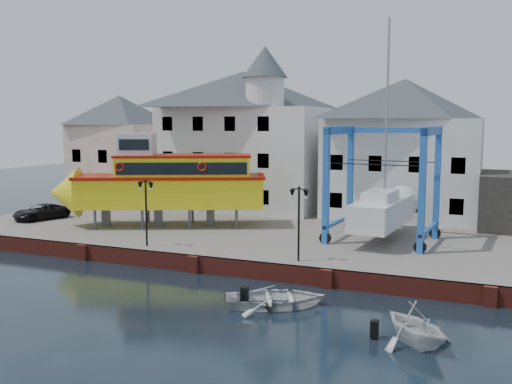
% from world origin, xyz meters
% --- Properties ---
extents(ground, '(140.00, 140.00, 0.00)m').
position_xyz_m(ground, '(0.00, 0.00, 0.00)').
color(ground, black).
rests_on(ground, ground).
extents(hardstanding, '(44.00, 22.00, 1.00)m').
position_xyz_m(hardstanding, '(0.00, 11.00, 0.50)').
color(hardstanding, '#665E59').
rests_on(hardstanding, ground).
extents(quay_wall, '(44.00, 0.47, 1.00)m').
position_xyz_m(quay_wall, '(-0.00, 0.10, 0.50)').
color(quay_wall, maroon).
rests_on(quay_wall, ground).
extents(building_pink, '(8.00, 7.00, 10.30)m').
position_xyz_m(building_pink, '(-18.00, 18.00, 6.15)').
color(building_pink, '#C8A090').
rests_on(building_pink, hardstanding).
extents(building_white_main, '(14.00, 8.30, 14.00)m').
position_xyz_m(building_white_main, '(-4.87, 18.39, 7.34)').
color(building_white_main, silver).
rests_on(building_white_main, hardstanding).
extents(building_white_right, '(12.00, 8.00, 11.20)m').
position_xyz_m(building_white_right, '(9.00, 19.00, 6.60)').
color(building_white_right, silver).
rests_on(building_white_right, hardstanding).
extents(lamp_post_left, '(1.12, 0.32, 4.20)m').
position_xyz_m(lamp_post_left, '(-4.00, 1.20, 4.17)').
color(lamp_post_left, black).
rests_on(lamp_post_left, hardstanding).
extents(lamp_post_right, '(1.12, 0.32, 4.20)m').
position_xyz_m(lamp_post_right, '(6.00, 1.20, 4.17)').
color(lamp_post_right, black).
rests_on(lamp_post_right, hardstanding).
extents(tour_boat, '(16.07, 10.01, 6.94)m').
position_xyz_m(tour_boat, '(-7.13, 7.58, 4.27)').
color(tour_boat, '#59595E').
rests_on(tour_boat, hardstanding).
extents(travel_lift, '(7.08, 9.64, 14.32)m').
position_xyz_m(travel_lift, '(9.37, 9.25, 3.39)').
color(travel_lift, '#1647A8').
rests_on(travel_lift, hardstanding).
extents(van, '(3.25, 4.82, 1.23)m').
position_xyz_m(van, '(-17.35, 6.37, 1.61)').
color(van, black).
rests_on(van, hardstanding).
extents(motorboat_b, '(5.84, 5.23, 0.99)m').
position_xyz_m(motorboat_b, '(6.54, -3.89, 0.00)').
color(motorboat_b, silver).
rests_on(motorboat_b, ground).
extents(motorboat_c, '(4.51, 4.51, 1.80)m').
position_xyz_m(motorboat_c, '(13.30, -6.16, 0.00)').
color(motorboat_c, silver).
rests_on(motorboat_c, ground).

